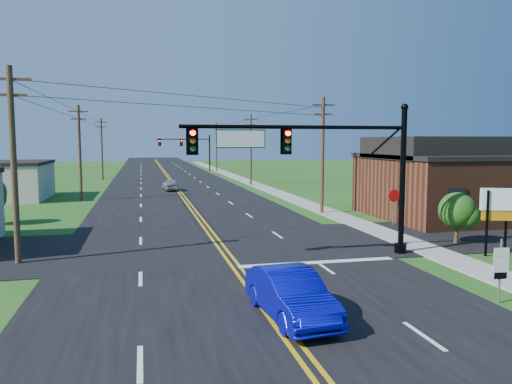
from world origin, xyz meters
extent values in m
plane|color=#184E16|center=(0.00, 0.00, 0.00)|extent=(260.00, 260.00, 0.00)
cube|color=black|center=(0.00, 50.00, 0.02)|extent=(16.00, 220.00, 0.04)
cube|color=black|center=(0.00, 12.00, 0.02)|extent=(70.00, 10.00, 0.04)
cube|color=gray|center=(10.50, 40.00, 0.04)|extent=(2.00, 160.00, 0.08)
cylinder|color=black|center=(8.80, 8.00, 3.60)|extent=(0.28, 0.28, 7.20)
cylinder|color=black|center=(8.80, 8.00, 0.25)|extent=(0.60, 0.60, 0.50)
sphere|color=black|center=(8.80, 8.00, 7.30)|extent=(0.36, 0.36, 0.36)
cylinder|color=black|center=(3.30, 8.00, 6.30)|extent=(11.00, 0.18, 0.18)
cube|color=#045310|center=(0.60, 8.00, 5.75)|extent=(2.30, 0.06, 0.85)
cylinder|color=black|center=(8.80, 80.00, 3.60)|extent=(0.28, 0.28, 7.20)
cylinder|color=black|center=(8.80, 80.00, 0.25)|extent=(0.60, 0.60, 0.50)
sphere|color=black|center=(8.80, 80.00, 7.30)|extent=(0.36, 0.36, 0.36)
cylinder|color=black|center=(3.80, 80.00, 6.00)|extent=(10.00, 0.18, 0.18)
cube|color=#045310|center=(0.60, 80.00, 5.45)|extent=(2.30, 0.06, 0.85)
cube|color=#5E2D1A|center=(20.00, 18.00, 2.20)|extent=(14.00, 11.00, 4.40)
cube|color=black|center=(20.00, 18.00, 4.55)|extent=(14.20, 11.20, 0.30)
cylinder|color=#3E2B1C|center=(-9.50, 10.00, 4.50)|extent=(0.28, 0.28, 9.00)
cube|color=#3E2B1C|center=(-9.50, 10.00, 8.40)|extent=(1.80, 0.12, 0.12)
cube|color=#3E2B1C|center=(-9.50, 10.00, 7.70)|extent=(1.40, 0.12, 0.12)
cylinder|color=#3E2B1C|center=(-9.50, 35.00, 4.50)|extent=(0.28, 0.28, 9.00)
cube|color=#3E2B1C|center=(-9.50, 35.00, 8.40)|extent=(1.80, 0.12, 0.12)
cube|color=#3E2B1C|center=(-9.50, 35.00, 7.70)|extent=(1.40, 0.12, 0.12)
cylinder|color=#3E2B1C|center=(-9.50, 62.00, 4.50)|extent=(0.28, 0.28, 9.00)
cube|color=#3E2B1C|center=(-9.50, 62.00, 8.40)|extent=(1.80, 0.12, 0.12)
cube|color=#3E2B1C|center=(-9.50, 62.00, 7.70)|extent=(1.40, 0.12, 0.12)
cylinder|color=#3E2B1C|center=(9.80, 22.00, 4.50)|extent=(0.28, 0.28, 9.00)
cube|color=#3E2B1C|center=(9.80, 22.00, 8.40)|extent=(1.80, 0.12, 0.12)
cube|color=#3E2B1C|center=(9.80, 22.00, 7.70)|extent=(1.40, 0.12, 0.12)
cylinder|color=#3E2B1C|center=(9.80, 48.00, 4.50)|extent=(0.28, 0.28, 9.00)
cube|color=#3E2B1C|center=(9.80, 48.00, 8.40)|extent=(1.80, 0.12, 0.12)
cube|color=#3E2B1C|center=(9.80, 48.00, 7.70)|extent=(1.40, 0.12, 0.12)
cylinder|color=#3E2B1C|center=(9.80, 78.00, 4.50)|extent=(0.28, 0.28, 9.00)
cube|color=#3E2B1C|center=(9.80, 78.00, 8.40)|extent=(1.80, 0.12, 0.12)
cube|color=#3E2B1C|center=(9.80, 78.00, 7.70)|extent=(1.40, 0.12, 0.12)
cylinder|color=#3E2B1C|center=(16.00, 26.00, 0.92)|extent=(0.24, 0.24, 1.85)
sphere|color=#174410|center=(16.00, 26.00, 2.60)|extent=(3.00, 3.00, 3.00)
cylinder|color=#3E2B1C|center=(13.00, 9.50, 0.66)|extent=(0.24, 0.24, 1.32)
sphere|color=#174410|center=(13.00, 9.50, 1.86)|extent=(2.00, 2.00, 2.00)
imported|color=#080AB1|center=(0.67, 0.30, 0.77)|extent=(2.06, 4.83, 1.55)
imported|color=#A6A7AB|center=(-0.71, 42.85, 0.66)|extent=(1.85, 3.99, 1.32)
cylinder|color=slate|center=(8.24, 0.17, 1.14)|extent=(0.08, 0.08, 2.28)
cube|color=white|center=(8.24, 0.14, 1.81)|extent=(0.57, 0.08, 0.31)
cube|color=white|center=(8.24, 0.14, 1.40)|extent=(0.57, 0.08, 0.57)
cube|color=black|center=(8.24, 0.14, 0.98)|extent=(0.47, 0.07, 0.23)
cylinder|color=slate|center=(12.58, 15.81, 1.14)|extent=(0.08, 0.08, 2.28)
cylinder|color=#B90A0D|center=(12.58, 15.78, 2.01)|extent=(0.87, 0.09, 0.87)
cylinder|color=black|center=(12.59, 6.52, 1.63)|extent=(0.16, 0.16, 3.26)
cylinder|color=black|center=(13.68, 6.52, 1.63)|extent=(0.16, 0.16, 3.26)
cube|color=white|center=(13.13, 6.52, 2.81)|extent=(1.62, 0.70, 1.09)
cube|color=#CC720C|center=(13.13, 6.52, 1.99)|extent=(1.44, 0.62, 0.45)
camera|label=1|loc=(-3.84, -14.47, 5.65)|focal=35.00mm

